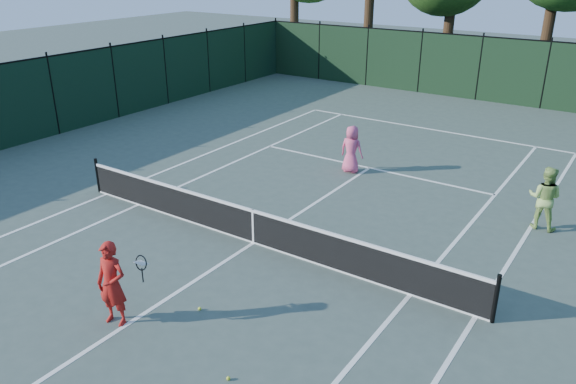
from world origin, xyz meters
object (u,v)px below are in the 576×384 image
Objects in this scene: coach at (112,284)px; player_green at (545,198)px; loose_ball_midcourt at (200,309)px; loose_ball_near_cart at (228,378)px; player_pink at (352,149)px.

coach reaches higher than player_green.
loose_ball_near_cart is at bearing -34.94° from loose_ball_midcourt.
player_pink is at bearing 97.93° from loose_ball_midcourt.
loose_ball_near_cart is (2.96, -9.84, -0.74)m from player_pink.
player_pink reaches higher than loose_ball_near_cart.
player_green is 9.16m from loose_ball_midcourt.
player_pink is at bearing -6.53° from player_green.
loose_ball_near_cart and loose_ball_midcourt have the same top height.
loose_ball_near_cart is at bearing -13.37° from coach.
player_green reaches higher than player_pink.
coach is 1.79m from loose_ball_midcourt.
coach is at bearing 88.39° from player_pink.
player_pink is (-0.14, 9.80, -0.08)m from coach.
player_pink is 8.73m from loose_ball_midcourt.
player_pink is at bearing 106.74° from loose_ball_near_cart.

